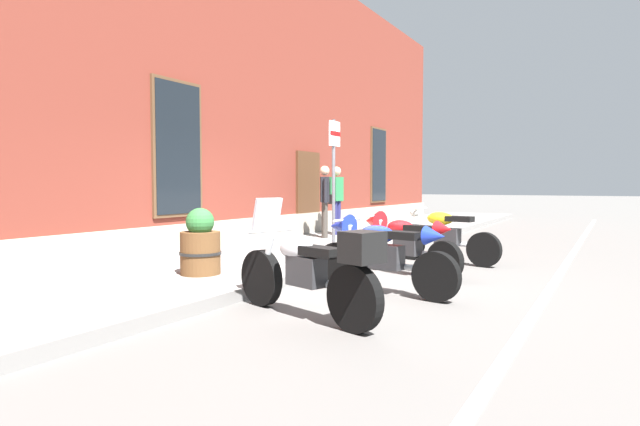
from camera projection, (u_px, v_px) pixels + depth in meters
ground_plane at (324, 276)px, 8.15m from camera, size 140.00×140.00×0.00m
sidewalk at (245, 264)px, 8.91m from camera, size 33.82×3.11×0.16m
lane_stripe at (544, 298)px, 6.56m from camera, size 33.82×0.12×0.01m
brick_pub_facade at (58, 87)px, 11.23m from camera, size 27.82×7.07×7.11m
motorcycle_silver_touring at (310, 270)px, 5.49m from camera, size 0.96×2.12×1.28m
motorcycle_blue_sport at (378, 251)px, 6.87m from camera, size 0.67×2.14×1.03m
motorcycle_red_sport at (401, 240)px, 8.34m from camera, size 0.91×2.04×1.00m
motorcycle_yellow_naked at (444, 236)px, 9.52m from camera, size 0.66×2.08×1.00m
pedestrian_dark_jacket at (325, 197)px, 12.52m from camera, size 0.51×0.38×1.73m
pedestrian_striped_shirt at (336, 196)px, 13.28m from camera, size 0.66×0.23×1.74m
parking_sign at (334, 168)px, 9.26m from camera, size 0.36×0.07×2.43m
barrel_planter at (200, 246)px, 7.39m from camera, size 0.60×0.60×0.95m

